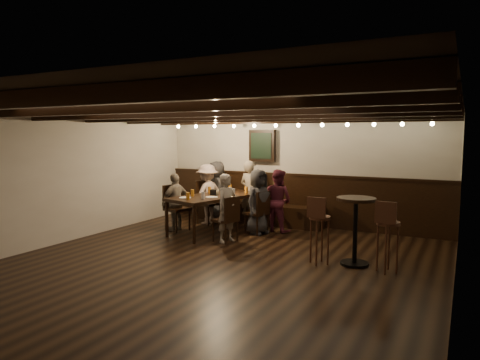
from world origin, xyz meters
The scene contains 27 objects.
room centered at (-0.29, 2.21, 1.07)m, with size 7.00×7.00×7.00m.
dining_table centered at (-1.19, 2.00, 0.70)m, with size 1.40×2.21×0.77m.
chair_left_near centered at (-1.77, 2.62, 0.30)m, with size 0.54×0.54×0.97m.
chair_left_far centered at (-2.00, 1.75, 0.29)m, with size 0.53×0.53×0.95m.
chair_right_near centered at (-0.38, 2.26, 0.27)m, with size 0.49×0.49×0.88m.
chair_right_far centered at (-0.60, 1.39, 0.26)m, with size 0.48×0.48×0.86m.
person_bench_left centered at (-1.83, 3.10, 0.69)m, with size 0.68×0.44×1.38m, color #2C2B2E.
person_bench_centre centered at (-0.92, 3.02, 0.72)m, with size 0.52×0.34×1.43m, color gray.
person_bench_right centered at (-0.09, 2.65, 0.65)m, with size 0.63×0.49×1.29m, color #5B1F30.
person_left_near centered at (-1.80, 2.63, 0.67)m, with size 0.87×0.50×1.34m, color #A28E89.
person_left_far centered at (-2.03, 1.76, 0.60)m, with size 0.70×0.29×1.20m, color slate.
person_right_near centered at (-0.35, 2.25, 0.66)m, with size 0.64×0.42×1.31m, color #29292B.
person_right_far centered at (-0.57, 1.38, 0.64)m, with size 0.47×0.31×1.28m, color gray.
pint_a centered at (-1.28, 2.75, 0.84)m, with size 0.07×0.07×0.14m, color #BF7219.
pint_b centered at (-0.78, 2.57, 0.84)m, with size 0.07×0.07×0.14m, color #BF7219.
pint_c centered at (-1.45, 2.18, 0.84)m, with size 0.07×0.07×0.14m, color #BF7219.
pint_d centered at (-0.85, 2.12, 0.84)m, with size 0.07×0.07×0.14m, color silver.
pint_e centered at (-1.51, 1.62, 0.84)m, with size 0.07×0.07×0.14m, color #BF7219.
pint_f centered at (-1.13, 1.42, 0.84)m, with size 0.07×0.07×0.14m, color silver.
pint_g centered at (-1.34, 1.22, 0.84)m, with size 0.07×0.07×0.14m, color #BF7219.
plate_near centered at (-1.51, 1.36, 0.77)m, with size 0.24×0.24×0.01m, color white.
plate_far centered at (-1.09, 1.67, 0.77)m, with size 0.24×0.24×0.01m, color white.
condiment_caddy centered at (-1.20, 1.95, 0.83)m, with size 0.15×0.10×0.12m, color black.
candle centered at (-1.00, 2.26, 0.79)m, with size 0.05×0.05×0.05m, color beige.
high_top_table centered at (1.86, 1.06, 0.69)m, with size 0.59×0.59×1.05m.
bar_stool_left centered at (1.36, 0.86, 0.39)m, with size 0.33×0.35×1.06m.
bar_stool_right centered at (2.36, 0.91, 0.39)m, with size 0.33×0.35×1.06m.
Camera 1 is at (3.31, -5.43, 1.99)m, focal length 32.00 mm.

